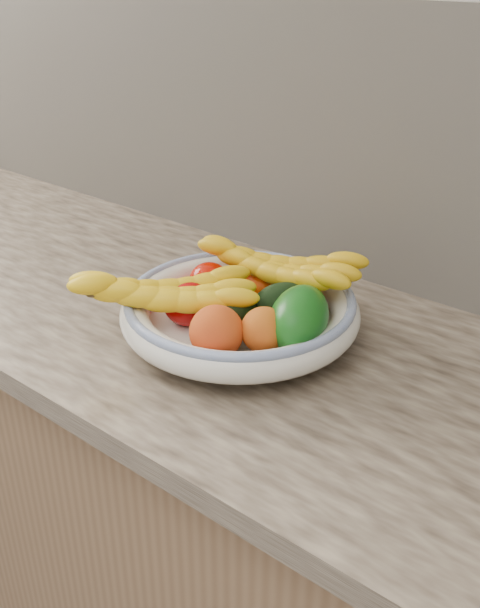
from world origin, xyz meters
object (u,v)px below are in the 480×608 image
fruit_bowl (240,310)px  green_mango (299,318)px  banana_bunch_back (276,271)px  banana_bunch_front (164,298)px

fruit_bowl → green_mango: (0.12, -0.00, 0.03)m
green_mango → fruit_bowl: bearing=156.1°
banana_bunch_back → banana_bunch_front: bearing=-127.6°
green_mango → banana_bunch_back: 0.15m
green_mango → banana_bunch_front: (-0.20, -0.09, 0.01)m
fruit_bowl → banana_bunch_front: 0.13m
banana_bunch_back → banana_bunch_front: (-0.09, -0.18, -0.01)m
fruit_bowl → banana_bunch_back: size_ratio=1.26×
fruit_bowl → banana_bunch_front: (-0.08, -0.09, 0.03)m
fruit_bowl → banana_bunch_back: (0.01, 0.09, 0.04)m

